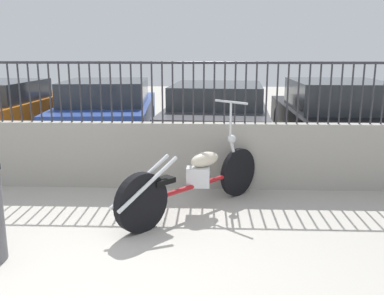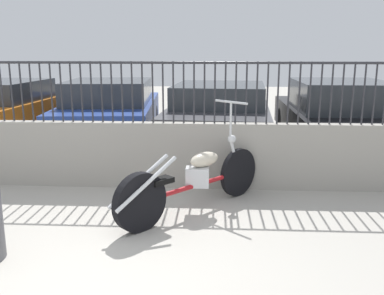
{
  "view_description": "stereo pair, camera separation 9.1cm",
  "coord_description": "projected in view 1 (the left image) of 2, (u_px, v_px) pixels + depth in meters",
  "views": [
    {
      "loc": [
        1.08,
        -3.14,
        1.94
      ],
      "look_at": [
        0.86,
        2.26,
        0.7
      ],
      "focal_mm": 40.0,
      "sensor_mm": 36.0,
      "label": 1
    },
    {
      "loc": [
        1.17,
        -3.14,
        1.94
      ],
      "look_at": [
        0.86,
        2.26,
        0.7
      ],
      "focal_mm": 40.0,
      "sensor_mm": 36.0,
      "label": 2
    }
  ],
  "objects": [
    {
      "name": "low_wall",
      "position": [
        133.0,
        155.0,
        6.13
      ],
      "size": [
        10.2,
        0.18,
        0.94
      ],
      "color": "#9E998E",
      "rests_on": "ground_plane"
    },
    {
      "name": "fence_railing",
      "position": [
        131.0,
        84.0,
        5.9
      ],
      "size": [
        10.2,
        0.04,
        0.85
      ],
      "color": "#2D2D33",
      "rests_on": "low_wall"
    },
    {
      "name": "motorcycle_red",
      "position": [
        188.0,
        182.0,
        5.09
      ],
      "size": [
        1.68,
        1.82,
        1.31
      ],
      "rotation": [
        0.0,
        0.0,
        0.83
      ],
      "color": "black",
      "rests_on": "ground_plane"
    },
    {
      "name": "car_blue",
      "position": [
        108.0,
        112.0,
        8.9
      ],
      "size": [
        2.09,
        4.12,
        1.34
      ],
      "rotation": [
        0.0,
        0.0,
        1.65
      ],
      "color": "black",
      "rests_on": "ground_plane"
    },
    {
      "name": "car_dark_grey",
      "position": [
        217.0,
        115.0,
        8.47
      ],
      "size": [
        2.14,
        4.29,
        1.3
      ],
      "rotation": [
        0.0,
        0.0,
        1.5
      ],
      "color": "black",
      "rests_on": "ground_plane"
    },
    {
      "name": "car_black",
      "position": [
        334.0,
        115.0,
        8.36
      ],
      "size": [
        1.91,
        4.39,
        1.37
      ],
      "rotation": [
        0.0,
        0.0,
        1.56
      ],
      "color": "black",
      "rests_on": "ground_plane"
    },
    {
      "name": "ground_plane",
      "position": [
        77.0,
        290.0,
        3.54
      ],
      "size": [
        40.0,
        40.0,
        0.0
      ],
      "primitive_type": "plane",
      "color": "#ADA89E"
    }
  ]
}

